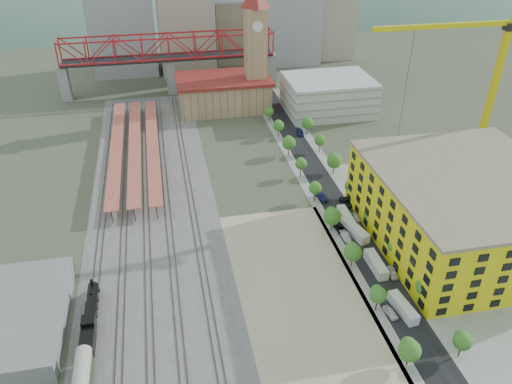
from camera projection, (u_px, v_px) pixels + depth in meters
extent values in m
plane|color=#474C38|center=(284.00, 215.00, 140.56)|extent=(400.00, 400.00, 0.00)
cube|color=#605E59|center=(153.00, 196.00, 149.05)|extent=(36.00, 165.00, 0.06)
cube|color=tan|center=(301.00, 293.00, 113.57)|extent=(28.00, 67.00, 0.06)
cube|color=black|center=(322.00, 182.00, 155.78)|extent=(12.00, 170.00, 0.06)
cube|color=gray|center=(305.00, 184.00, 154.85)|extent=(3.00, 170.00, 0.04)
cube|color=gray|center=(338.00, 181.00, 156.71)|extent=(3.00, 170.00, 0.04)
cube|color=gray|center=(468.00, 237.00, 131.47)|extent=(50.00, 90.00, 0.06)
cube|color=#382B23|center=(102.00, 201.00, 146.49)|extent=(0.12, 160.00, 0.18)
cube|color=#382B23|center=(107.00, 200.00, 146.74)|extent=(0.12, 160.00, 0.18)
cube|color=#382B23|center=(123.00, 199.00, 147.51)|extent=(0.12, 160.00, 0.18)
cube|color=#382B23|center=(128.00, 198.00, 147.75)|extent=(0.12, 160.00, 0.18)
cube|color=#382B23|center=(144.00, 196.00, 148.53)|extent=(0.12, 160.00, 0.18)
cube|color=#382B23|center=(148.00, 196.00, 148.77)|extent=(0.12, 160.00, 0.18)
cube|color=#382B23|center=(164.00, 194.00, 149.54)|extent=(0.12, 160.00, 0.18)
cube|color=#382B23|center=(169.00, 194.00, 149.79)|extent=(0.12, 160.00, 0.18)
cube|color=#382B23|center=(187.00, 192.00, 150.73)|extent=(0.12, 160.00, 0.18)
cube|color=#382B23|center=(192.00, 191.00, 150.97)|extent=(0.12, 160.00, 0.18)
cube|color=#D25950|center=(116.00, 147.00, 168.06)|extent=(4.00, 80.00, 0.25)
cylinder|color=black|center=(117.00, 152.00, 169.11)|extent=(0.24, 0.24, 4.00)
cube|color=#D25950|center=(135.00, 145.00, 169.08)|extent=(4.00, 80.00, 0.25)
cylinder|color=black|center=(135.00, 151.00, 170.13)|extent=(0.24, 0.24, 4.00)
cube|color=#D25950|center=(152.00, 144.00, 170.10)|extent=(4.00, 80.00, 0.25)
cylinder|color=black|center=(153.00, 149.00, 171.14)|extent=(0.24, 0.24, 4.00)
cube|color=tan|center=(224.00, 94.00, 205.02)|extent=(36.00, 22.00, 12.00)
cube|color=maroon|center=(223.00, 79.00, 201.61)|extent=(38.00, 24.00, 1.20)
cube|color=tan|center=(256.00, 60.00, 198.22)|extent=(8.00, 8.00, 40.00)
cylinder|color=white|center=(258.00, 26.00, 187.46)|extent=(4.00, 0.30, 4.00)
cube|color=silver|center=(328.00, 95.00, 201.43)|extent=(34.00, 26.00, 14.00)
cube|color=gray|center=(65.00, 83.00, 212.42)|extent=(4.00, 6.00, 15.00)
cube|color=gray|center=(270.00, 70.00, 227.67)|extent=(4.00, 6.00, 15.00)
cube|color=gray|center=(171.00, 76.00, 220.04)|extent=(4.00, 6.00, 15.00)
cube|color=black|center=(169.00, 58.00, 215.85)|extent=(90.00, 9.00, 1.00)
cube|color=yellow|center=(465.00, 210.00, 126.27)|extent=(44.00, 50.00, 18.00)
cube|color=gray|center=(473.00, 178.00, 121.34)|extent=(44.60, 50.60, 0.80)
cube|color=gray|center=(10.00, 320.00, 103.02)|extent=(22.00, 32.00, 5.00)
cube|color=#9EA0A3|center=(123.00, 32.00, 239.85)|extent=(30.00, 25.00, 38.00)
cube|color=#B2A58C|center=(185.00, 17.00, 237.09)|extent=(26.00, 22.00, 52.00)
cube|color=gray|center=(236.00, 30.00, 259.95)|extent=(24.00, 24.00, 30.00)
cube|color=#9EA0A3|center=(291.00, 1.00, 248.15)|extent=(28.00, 22.00, 60.00)
cube|color=#B2A58C|center=(332.00, 14.00, 260.58)|extent=(22.00, 20.00, 44.00)
cube|color=brown|center=(208.00, 31.00, 266.97)|extent=(20.00, 20.00, 26.00)
ellipsoid|color=#4C6B59|center=(96.00, 112.00, 379.67)|extent=(396.00, 216.00, 180.00)
ellipsoid|color=#4C6B59|center=(250.00, 128.00, 412.57)|extent=(484.00, 264.00, 220.00)
ellipsoid|color=#4C6B59|center=(389.00, 93.00, 421.38)|extent=(418.00, 228.00, 190.00)
cylinder|color=black|center=(91.00, 304.00, 107.42)|extent=(2.41, 11.55, 2.41)
cube|color=black|center=(89.00, 324.00, 102.10)|extent=(2.70, 2.89, 3.08)
cylinder|color=black|center=(92.00, 283.00, 110.53)|extent=(0.67, 0.67, 1.54)
sphere|color=black|center=(91.00, 293.00, 108.37)|extent=(0.96, 0.96, 0.96)
cone|color=black|center=(95.00, 288.00, 113.64)|extent=(2.50, 1.54, 2.50)
cube|color=black|center=(88.00, 342.00, 98.78)|extent=(2.70, 5.78, 2.70)
cube|color=yellow|center=(488.00, 111.00, 145.55)|extent=(1.64, 1.64, 46.07)
cube|color=black|center=(510.00, 26.00, 132.95)|extent=(2.56, 2.56, 2.05)
cube|color=yellow|center=(443.00, 26.00, 129.22)|extent=(38.91, 1.47, 1.23)
cube|color=silver|center=(403.00, 308.00, 107.86)|extent=(3.53, 9.30, 2.48)
cube|color=silver|center=(376.00, 264.00, 120.09)|extent=(2.56, 9.54, 2.61)
cube|color=silver|center=(355.00, 231.00, 131.76)|extent=(4.97, 10.24, 2.71)
cube|color=silver|center=(346.00, 217.00, 137.58)|extent=(2.40, 8.86, 2.42)
imported|color=white|center=(390.00, 313.00, 107.30)|extent=(2.35, 4.43, 1.44)
imported|color=#B0AFB5|center=(345.00, 236.00, 130.65)|extent=(1.93, 4.88, 1.58)
imported|color=black|center=(341.00, 229.00, 133.59)|extent=(3.10, 5.65, 1.50)
imported|color=navy|center=(322.00, 197.00, 147.17)|extent=(3.10, 5.84, 1.61)
imported|color=silver|center=(393.00, 273.00, 118.29)|extent=(2.58, 4.87, 1.58)
imported|color=gray|center=(356.00, 217.00, 138.36)|extent=(1.40, 3.96, 1.30)
imported|color=black|center=(346.00, 202.00, 144.63)|extent=(2.81, 5.53, 1.50)
imported|color=navy|center=(300.00, 133.00, 185.46)|extent=(2.87, 5.57, 1.54)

